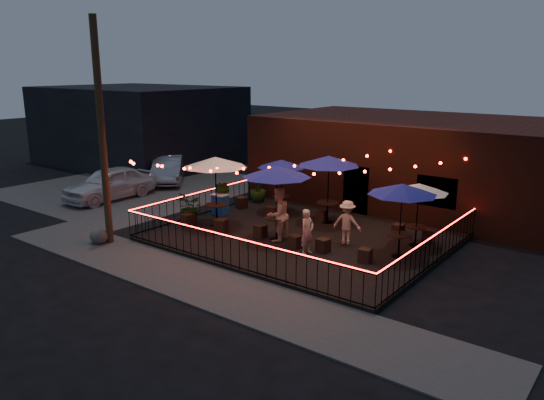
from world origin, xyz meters
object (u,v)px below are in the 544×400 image
(utility_pole, at_px, (102,134))
(cooler, at_px, (220,204))
(boulder, at_px, (99,236))
(cafe_table_0, at_px, (215,163))
(cafe_table_5, at_px, (419,189))
(cafe_table_1, at_px, (282,164))
(cafe_table_2, at_px, (277,173))
(cafe_table_3, at_px, (329,162))
(cafe_table_4, at_px, (402,190))

(utility_pole, relative_size, cooler, 9.06)
(utility_pole, relative_size, boulder, 10.04)
(cafe_table_0, distance_m, cafe_table_5, 7.69)
(cafe_table_1, height_order, cafe_table_2, cafe_table_2)
(cafe_table_3, relative_size, cafe_table_4, 1.12)
(cafe_table_1, bearing_deg, utility_pole, -112.00)
(utility_pole, relative_size, cafe_table_3, 2.76)
(utility_pole, xyz_separation_m, cooler, (0.92, 4.93, -3.40))
(cooler, xyz_separation_m, boulder, (-1.12, -5.27, -0.29))
(cafe_table_4, bearing_deg, cafe_table_3, 153.76)
(cafe_table_5, xyz_separation_m, cooler, (-8.24, -1.23, -1.60))
(cafe_table_1, height_order, boulder, cafe_table_1)
(cafe_table_2, height_order, cafe_table_4, cafe_table_2)
(utility_pole, relative_size, cafe_table_1, 3.47)
(cafe_table_0, relative_size, boulder, 3.81)
(cafe_table_3, xyz_separation_m, cafe_table_4, (4.00, -1.97, -0.22))
(utility_pole, distance_m, boulder, 3.71)
(cafe_table_5, bearing_deg, cooler, -171.54)
(utility_pole, bearing_deg, cafe_table_1, 68.00)
(utility_pole, xyz_separation_m, cafe_table_0, (1.90, 3.68, -1.33))
(cafe_table_2, bearing_deg, boulder, -141.44)
(cafe_table_1, distance_m, boulder, 8.00)
(cafe_table_1, relative_size, cafe_table_5, 0.95)
(cooler, bearing_deg, cafe_table_5, 10.01)
(cafe_table_2, bearing_deg, cafe_table_0, -179.54)
(utility_pole, height_order, cafe_table_5, utility_pole)
(cafe_table_1, distance_m, cafe_table_2, 3.79)
(boulder, bearing_deg, cafe_table_0, 62.45)
(utility_pole, height_order, cafe_table_0, utility_pole)
(cafe_table_2, xyz_separation_m, cafe_table_3, (0.31, 3.01, 0.01))
(cafe_table_3, distance_m, cooler, 5.05)
(cafe_table_3, bearing_deg, utility_pole, -127.64)
(cafe_table_4, bearing_deg, cafe_table_0, -171.72)
(utility_pole, xyz_separation_m, boulder, (-0.20, -0.33, -3.69))
(cafe_table_1, xyz_separation_m, boulder, (-2.96, -7.17, -1.94))
(cafe_table_2, bearing_deg, cafe_table_3, 84.12)
(cafe_table_4, xyz_separation_m, cooler, (-8.25, 0.19, -1.83))
(utility_pole, height_order, cooler, utility_pole)
(cafe_table_4, bearing_deg, cafe_table_5, 90.39)
(cafe_table_5, distance_m, boulder, 11.55)
(cafe_table_3, bearing_deg, cafe_table_2, -95.88)
(cooler, relative_size, boulder, 1.11)
(cafe_table_2, bearing_deg, cooler, 162.70)
(cafe_table_0, relative_size, cafe_table_3, 1.05)
(cafe_table_0, bearing_deg, cafe_table_2, 0.46)
(cooler, bearing_deg, cafe_table_1, 47.48)
(cafe_table_0, bearing_deg, cafe_table_3, 42.73)
(cafe_table_4, bearing_deg, cafe_table_2, -166.48)
(cafe_table_4, bearing_deg, cooler, 178.66)
(cafe_table_0, xyz_separation_m, cafe_table_1, (0.87, 3.16, -0.42))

